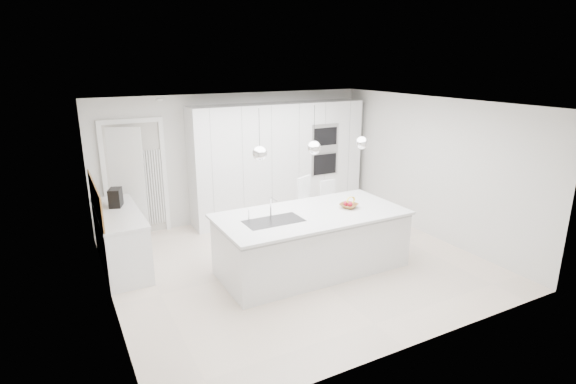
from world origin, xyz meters
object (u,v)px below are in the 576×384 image
fruit_bowl (349,206)px  bar_stool_left (308,211)px  island_base (312,243)px  espresso_machine (116,198)px  bar_stool_right (331,210)px

fruit_bowl → bar_stool_left: 1.07m
island_base → espresso_machine: (-2.53, 1.76, 0.61)m
bar_stool_left → fruit_bowl: bearing=-106.3°
island_base → bar_stool_left: size_ratio=2.44×
island_base → bar_stool_right: 1.42m
fruit_bowl → bar_stool_right: bearing=71.1°
fruit_bowl → espresso_machine: espresso_machine is taller
island_base → bar_stool_right: bar_stool_right is taller
fruit_bowl → bar_stool_right: bar_stool_right is taller
island_base → espresso_machine: espresso_machine is taller
espresso_machine → bar_stool_left: bearing=5.5°
island_base → fruit_bowl: fruit_bowl is taller
island_base → bar_stool_left: bearing=63.3°
fruit_bowl → bar_stool_left: bearing=98.4°
fruit_bowl → bar_stool_left: bar_stool_left is taller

